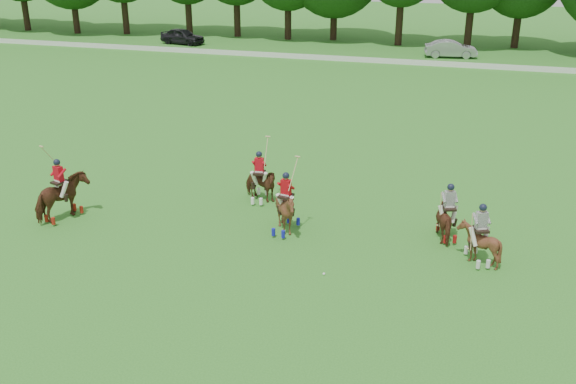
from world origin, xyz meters
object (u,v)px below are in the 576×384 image
(car_mid, at_px, (451,49))
(polo_red_c, at_px, (286,211))
(car_left, at_px, (182,36))
(polo_red_a, at_px, (62,197))
(polo_stripe_a, at_px, (448,219))
(polo_ball, at_px, (324,274))
(polo_stripe_b, at_px, (479,242))
(polo_red_b, at_px, (260,184))

(car_mid, relative_size, polo_red_c, 1.56)
(car_left, relative_size, polo_red_a, 1.51)
(polo_red_c, bearing_deg, polo_stripe_a, 11.07)
(car_mid, xyz_separation_m, polo_ball, (-1.83, -41.66, -0.71))
(car_left, bearing_deg, polo_stripe_b, -131.98)
(car_left, distance_m, polo_ball, 48.31)
(car_left, bearing_deg, polo_stripe_a, -131.91)
(polo_stripe_a, relative_size, polo_stripe_b, 0.99)
(polo_red_b, bearing_deg, polo_stripe_a, -10.42)
(polo_red_a, relative_size, polo_stripe_b, 1.39)
(polo_ball, bearing_deg, polo_red_c, 127.31)
(polo_red_c, bearing_deg, polo_stripe_b, -3.93)
(polo_stripe_b, distance_m, polo_ball, 5.40)
(car_mid, distance_m, polo_red_a, 42.14)
(polo_red_c, height_order, polo_ball, polo_red_c)
(car_mid, relative_size, polo_stripe_a, 2.12)
(polo_red_a, bearing_deg, polo_red_c, 8.60)
(car_left, height_order, polo_stripe_b, polo_stripe_b)
(polo_red_c, bearing_deg, car_left, 119.86)
(polo_red_c, relative_size, polo_ball, 32.62)
(polo_red_b, relative_size, polo_ball, 30.42)
(polo_stripe_b, bearing_deg, car_mid, 94.36)
(car_mid, bearing_deg, car_left, 81.39)
(car_mid, distance_m, polo_ball, 41.71)
(car_left, height_order, polo_ball, car_left)
(polo_ball, bearing_deg, polo_red_a, 172.25)
(car_mid, bearing_deg, polo_red_c, 165.57)
(car_left, relative_size, polo_red_c, 1.56)
(polo_ball, bearing_deg, polo_red_b, 127.00)
(polo_red_c, xyz_separation_m, polo_ball, (2.13, -2.80, -0.83))
(polo_red_a, xyz_separation_m, polo_ball, (10.86, -1.48, -0.88))
(car_mid, distance_m, polo_stripe_a, 37.77)
(polo_stripe_a, xyz_separation_m, polo_stripe_b, (1.12, -1.62, 0.00))
(polo_stripe_a, height_order, polo_stripe_b, polo_stripe_b)
(polo_stripe_a, bearing_deg, polo_red_c, -168.93)
(polo_red_b, bearing_deg, polo_stripe_b, -18.94)
(polo_red_a, distance_m, polo_stripe_a, 14.77)
(car_left, xyz_separation_m, polo_red_b, (20.41, -36.30, -0.00))
(polo_red_a, distance_m, polo_red_c, 8.83)
(polo_red_a, height_order, polo_red_b, polo_red_a)
(polo_red_a, height_order, polo_red_c, polo_red_a)
(polo_red_c, distance_m, polo_stripe_a, 5.94)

